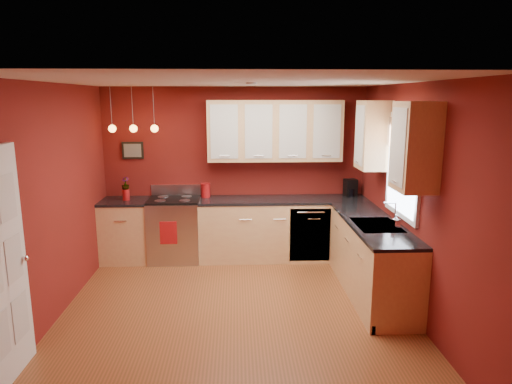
{
  "coord_description": "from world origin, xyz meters",
  "views": [
    {
      "loc": [
        0.02,
        -4.9,
        2.43
      ],
      "look_at": [
        0.28,
        1.0,
        1.21
      ],
      "focal_mm": 32.0,
      "sensor_mm": 36.0,
      "label": 1
    }
  ],
  "objects_px": {
    "gas_range": "(175,229)",
    "coffee_maker": "(350,188)",
    "red_canister": "(206,190)",
    "soap_pump": "(396,222)",
    "sink": "(377,227)"
  },
  "relations": [
    {
      "from": "red_canister",
      "to": "soap_pump",
      "type": "xyz_separation_m",
      "value": [
        2.32,
        -1.81,
        -0.03
      ]
    },
    {
      "from": "sink",
      "to": "coffee_maker",
      "type": "relative_size",
      "value": 2.66
    },
    {
      "from": "red_canister",
      "to": "soap_pump",
      "type": "relative_size",
      "value": 1.3
    },
    {
      "from": "sink",
      "to": "coffee_maker",
      "type": "bearing_deg",
      "value": 87.15
    },
    {
      "from": "gas_range",
      "to": "coffee_maker",
      "type": "relative_size",
      "value": 4.21
    },
    {
      "from": "coffee_maker",
      "to": "soap_pump",
      "type": "xyz_separation_m",
      "value": [
        0.09,
        -1.8,
        -0.04
      ]
    },
    {
      "from": "red_canister",
      "to": "sink",
      "type": "bearing_deg",
      "value": -37.37
    },
    {
      "from": "gas_range",
      "to": "sink",
      "type": "distance_m",
      "value": 3.05
    },
    {
      "from": "coffee_maker",
      "to": "soap_pump",
      "type": "distance_m",
      "value": 1.8
    },
    {
      "from": "gas_range",
      "to": "soap_pump",
      "type": "xyz_separation_m",
      "value": [
        2.79,
        -1.67,
        0.54
      ]
    },
    {
      "from": "gas_range",
      "to": "coffee_maker",
      "type": "distance_m",
      "value": 2.77
    },
    {
      "from": "gas_range",
      "to": "soap_pump",
      "type": "height_order",
      "value": "gas_range"
    },
    {
      "from": "red_canister",
      "to": "coffee_maker",
      "type": "distance_m",
      "value": 2.23
    },
    {
      "from": "sink",
      "to": "coffee_maker",
      "type": "height_order",
      "value": "sink"
    },
    {
      "from": "gas_range",
      "to": "soap_pump",
      "type": "bearing_deg",
      "value": -30.85
    }
  ]
}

